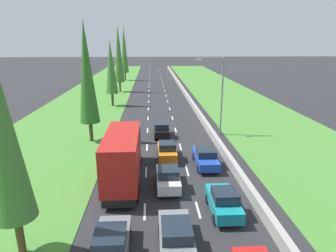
{
  "coord_description": "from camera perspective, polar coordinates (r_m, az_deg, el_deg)",
  "views": [
    {
      "loc": [
        -1.19,
        -1.86,
        10.68
      ],
      "look_at": [
        0.79,
        32.94,
        0.57
      ],
      "focal_mm": 31.4,
      "sensor_mm": 36.0,
      "label": 1
    }
  ],
  "objects": [
    {
      "name": "poplar_tree_third",
      "position": [
        50.23,
        -11.03,
        11.13
      ],
      "size": [
        2.07,
        2.07,
        10.94
      ],
      "color": "#4C3823",
      "rests_on": "ground"
    },
    {
      "name": "ground_plane",
      "position": [
        62.79,
        -2.13,
        6.37
      ],
      "size": [
        300.0,
        300.0,
        0.0
      ],
      "primitive_type": "plane",
      "color": "#28282B",
      "rests_on": "ground"
    },
    {
      "name": "poplar_tree_fifth",
      "position": [
        83.84,
        -8.51,
        14.42
      ],
      "size": [
        2.17,
        2.17,
        14.62
      ],
      "color": "#4C3823",
      "rests_on": "ground"
    },
    {
      "name": "black_hatchback_centre_lane",
      "position": [
        33.78,
        -1.23,
        -0.77
      ],
      "size": [
        1.74,
        3.9,
        1.72
      ],
      "color": "black",
      "rests_on": "ground"
    },
    {
      "name": "red_box_truck_left_lane",
      "position": [
        23.07,
        -8.61,
        -5.63
      ],
      "size": [
        2.46,
        9.4,
        4.18
      ],
      "color": "black",
      "rests_on": "ground"
    },
    {
      "name": "poplar_tree_second",
      "position": [
        32.14,
        -15.52,
        9.9
      ],
      "size": [
        2.12,
        2.12,
        12.88
      ],
      "color": "#4C3823",
      "rests_on": "ground"
    },
    {
      "name": "grey_sedan_left_lane",
      "position": [
        16.17,
        -11.06,
        -21.78
      ],
      "size": [
        1.82,
        4.5,
        1.64
      ],
      "color": "slate",
      "rests_on": "ground"
    },
    {
      "name": "poplar_tree_fourth",
      "position": [
        64.47,
        -9.57,
        13.61
      ],
      "size": [
        2.15,
        2.15,
        13.96
      ],
      "color": "#4C3823",
      "rests_on": "ground"
    },
    {
      "name": "orange_hatchback_centre_lane",
      "position": [
        27.49,
        -0.2,
        -4.81
      ],
      "size": [
        1.74,
        3.9,
        1.72
      ],
      "color": "orange",
      "rests_on": "ground"
    },
    {
      "name": "blue_sedan_right_lane",
      "position": [
        26.27,
        7.27,
        -6.03
      ],
      "size": [
        1.82,
        4.5,
        1.64
      ],
      "color": "#1E47B7",
      "rests_on": "ground"
    },
    {
      "name": "teal_hatchback_right_lane",
      "position": [
        19.65,
        10.74,
        -14.21
      ],
      "size": [
        1.74,
        3.9,
        1.72
      ],
      "color": "teal",
      "rests_on": "ground"
    },
    {
      "name": "street_light_mast",
      "position": [
        34.12,
        9.9,
        6.75
      ],
      "size": [
        3.2,
        0.28,
        9.0
      ],
      "color": "gray",
      "rests_on": "ground"
    },
    {
      "name": "poplar_tree_nearest",
      "position": [
        15.57,
        -29.22,
        -1.99
      ],
      "size": [
        2.07,
        2.07,
        10.66
      ],
      "color": "#4C3823",
      "rests_on": "ground"
    },
    {
      "name": "grass_verge_right",
      "position": [
        64.67,
        10.77,
        6.4
      ],
      "size": [
        14.0,
        140.0,
        0.04
      ],
      "primitive_type": "cube",
      "color": "#478433",
      "rests_on": "ground"
    },
    {
      "name": "grey_sedan_centre_lane",
      "position": [
        16.41,
        1.62,
        -20.81
      ],
      "size": [
        1.82,
        4.5,
        1.64
      ],
      "color": "slate",
      "rests_on": "ground"
    },
    {
      "name": "median_barrier",
      "position": [
        63.09,
        3.09,
        6.8
      ],
      "size": [
        0.44,
        120.0,
        0.85
      ],
      "primitive_type": "cube",
      "color": "#9E9B93",
      "rests_on": "ground"
    },
    {
      "name": "white_hatchback_centre_lane",
      "position": [
        22.32,
        0.0,
        -10.0
      ],
      "size": [
        1.74,
        3.9,
        1.72
      ],
      "color": "white",
      "rests_on": "ground"
    },
    {
      "name": "grass_verge_left",
      "position": [
        63.81,
        -13.62,
        6.11
      ],
      "size": [
        14.0,
        140.0,
        0.04
      ],
      "primitive_type": "cube",
      "color": "#478433",
      "rests_on": "ground"
    },
    {
      "name": "lane_markings",
      "position": [
        62.79,
        -2.13,
        6.38
      ],
      "size": [
        3.64,
        116.0,
        0.01
      ],
      "color": "white",
      "rests_on": "ground"
    }
  ]
}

